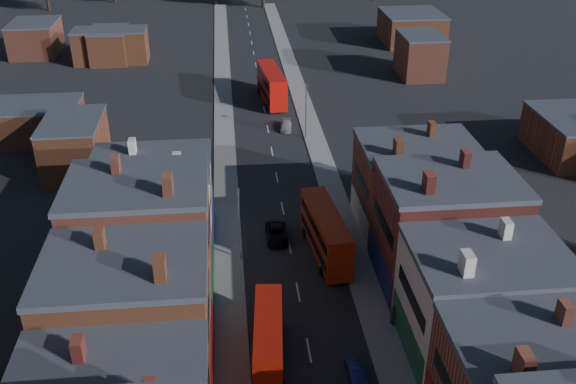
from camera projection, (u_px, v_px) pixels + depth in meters
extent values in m
cube|color=gray|center=(225.00, 172.00, 82.91)|extent=(3.00, 200.00, 0.12)
cube|color=gray|center=(325.00, 168.00, 84.05)|extent=(3.00, 200.00, 0.12)
cylinder|color=slate|center=(240.00, 226.00, 63.65)|extent=(0.16, 0.16, 8.00)
cube|color=slate|center=(238.00, 191.00, 61.74)|extent=(0.25, 0.70, 0.25)
cylinder|color=slate|center=(306.00, 112.00, 90.81)|extent=(0.16, 0.16, 8.00)
cube|color=slate|center=(306.00, 85.00, 88.91)|extent=(0.25, 0.70, 0.25)
cube|color=#AD1709|center=(268.00, 341.00, 51.47)|extent=(3.02, 9.96, 3.92)
cube|color=black|center=(269.00, 348.00, 51.83)|extent=(3.02, 9.18, 0.80)
cube|color=black|center=(268.00, 332.00, 51.02)|extent=(3.02, 9.18, 0.80)
cylinder|color=black|center=(256.00, 332.00, 55.08)|extent=(0.34, 0.91, 0.89)
cylinder|color=black|center=(282.00, 332.00, 55.11)|extent=(0.34, 0.91, 0.89)
cube|color=#A52309|center=(326.00, 233.00, 65.14)|extent=(3.81, 11.63, 4.57)
cube|color=black|center=(325.00, 240.00, 65.56)|extent=(3.77, 10.73, 0.93)
cube|color=black|center=(326.00, 223.00, 64.62)|extent=(3.77, 10.73, 0.93)
cylinder|color=black|center=(322.00, 272.00, 62.77)|extent=(0.42, 1.07, 1.04)
cylinder|color=black|center=(347.00, 269.00, 63.24)|extent=(0.42, 1.07, 1.04)
cylinder|color=black|center=(305.00, 233.00, 69.06)|extent=(0.42, 1.07, 1.04)
cylinder|color=black|center=(328.00, 230.00, 69.53)|extent=(0.42, 1.07, 1.04)
cube|color=#BF0E08|center=(272.00, 85.00, 104.75)|extent=(4.13, 12.70, 4.99)
cube|color=black|center=(272.00, 90.00, 105.20)|extent=(4.09, 11.71, 1.02)
cube|color=black|center=(271.00, 78.00, 104.18)|extent=(4.09, 11.71, 1.02)
cylinder|color=black|center=(268.00, 107.00, 102.16)|extent=(0.46, 1.16, 1.13)
cylinder|color=black|center=(285.00, 106.00, 102.67)|extent=(0.46, 1.16, 1.13)
cylinder|color=black|center=(259.00, 91.00, 109.03)|extent=(0.46, 1.16, 1.13)
cylinder|color=black|center=(276.00, 90.00, 109.54)|extent=(0.46, 1.16, 1.13)
imported|color=#121C52|center=(357.00, 376.00, 50.35)|extent=(1.48, 3.74, 1.21)
imported|color=black|center=(277.00, 233.00, 68.70)|extent=(2.29, 4.92, 1.36)
imported|color=#B8B8B8|center=(286.00, 126.00, 95.35)|extent=(2.10, 4.10, 1.14)
imported|color=#534E47|center=(393.00, 315.00, 56.08)|extent=(0.78, 1.21, 1.91)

